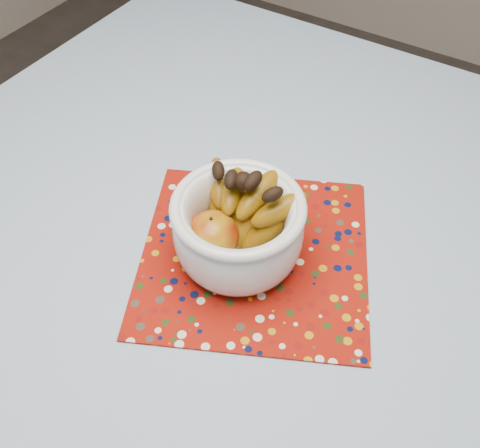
{
  "coord_description": "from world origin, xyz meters",
  "views": [
    {
      "loc": [
        0.29,
        -0.48,
        1.45
      ],
      "look_at": [
        0.0,
        -0.03,
        0.83
      ],
      "focal_mm": 42.0,
      "sensor_mm": 36.0,
      "label": 1
    }
  ],
  "objects": [
    {
      "name": "table",
      "position": [
        0.0,
        0.0,
        0.67
      ],
      "size": [
        1.2,
        1.2,
        0.75
      ],
      "color": "brown",
      "rests_on": "ground"
    },
    {
      "name": "fruit_bowl",
      "position": [
        -0.0,
        -0.02,
        0.83
      ],
      "size": [
        0.23,
        0.2,
        0.16
      ],
      "color": "silver",
      "rests_on": "placemat"
    },
    {
      "name": "tablecloth",
      "position": [
        0.0,
        0.0,
        0.76
      ],
      "size": [
        1.32,
        1.32,
        0.01
      ],
      "primitive_type": "cube",
      "color": "#6384A6",
      "rests_on": "table"
    },
    {
      "name": "placemat",
      "position": [
        0.02,
        -0.01,
        0.76
      ],
      "size": [
        0.46,
        0.46,
        0.0
      ],
      "primitive_type": "cube",
      "rotation": [
        0.0,
        0.0,
        0.44
      ],
      "color": "maroon",
      "rests_on": "tablecloth"
    }
  ]
}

